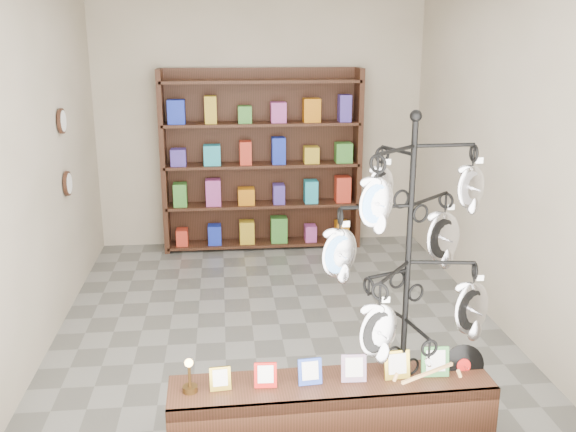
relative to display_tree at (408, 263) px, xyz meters
The scene contains 6 objects.
ground 2.33m from the display_tree, 108.26° to the left, with size 5.00×5.00×0.00m, color slate.
room_envelope 2.05m from the display_tree, 108.26° to the left, with size 5.00×5.00×5.00m.
display_tree is the anchor object (origin of this frame).
front_shelf 1.11m from the display_tree, behind, with size 2.03×0.46×0.72m.
back_shelving 4.21m from the display_tree, 98.41° to the left, with size 2.42×0.36×2.20m.
wall_clocks 3.72m from the display_tree, 134.14° to the left, with size 0.03×0.24×0.84m.
Camera 1 is at (-0.48, -5.41, 2.58)m, focal length 40.00 mm.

